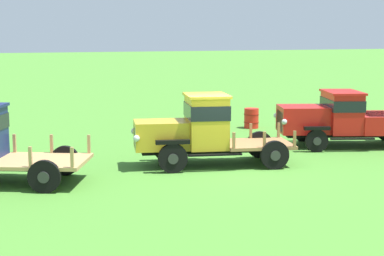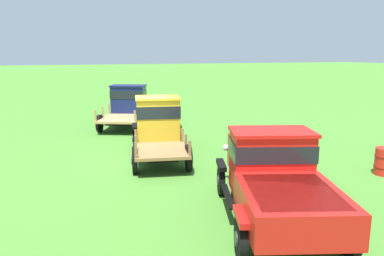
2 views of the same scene
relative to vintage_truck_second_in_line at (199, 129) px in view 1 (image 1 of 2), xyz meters
name	(u,v)px [view 1 (image 1 of 2)]	position (x,y,z in m)	size (l,w,h in m)	color
ground_plane	(226,169)	(0.61, -0.78, -1.19)	(240.00, 240.00, 0.00)	#47842D
vintage_truck_second_in_line	(199,129)	(0.00, 0.00, 0.00)	(5.30, 2.79, 2.28)	black
vintage_truck_midrow_center	(348,118)	(6.36, 1.04, -0.13)	(5.66, 3.54, 2.07)	black
oil_drum_beside_row	(251,118)	(4.99, 6.18, -0.75)	(0.67, 0.67, 0.88)	red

